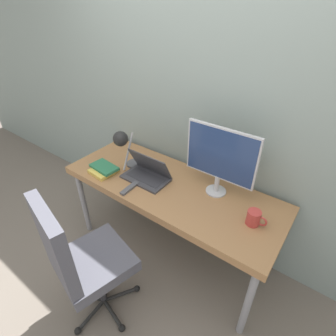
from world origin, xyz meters
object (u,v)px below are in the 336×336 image
(office_chair, at_px, (80,258))
(desk_lamp, at_px, (123,144))
(monitor, at_px, (220,157))
(mug, at_px, (254,218))
(laptop, at_px, (147,173))
(book_stack, at_px, (104,169))

(office_chair, bearing_deg, desk_lamp, 111.23)
(monitor, height_order, desk_lamp, monitor)
(office_chair, height_order, mug, office_chair)
(laptop, xyz_separation_m, book_stack, (-0.35, -0.15, -0.02))
(monitor, xyz_separation_m, desk_lamp, (-0.74, -0.20, -0.05))
(desk_lamp, distance_m, office_chair, 0.89)
(desk_lamp, height_order, book_stack, desk_lamp)
(laptop, bearing_deg, book_stack, -156.67)
(monitor, distance_m, book_stack, 0.97)
(laptop, distance_m, book_stack, 0.38)
(desk_lamp, distance_m, mug, 1.11)
(office_chair, relative_size, mug, 8.13)
(laptop, bearing_deg, monitor, 18.46)
(monitor, xyz_separation_m, office_chair, (-0.46, -0.94, -0.46))
(monitor, distance_m, mug, 0.46)
(monitor, relative_size, book_stack, 2.13)
(office_chair, distance_m, mug, 1.14)
(laptop, xyz_separation_m, office_chair, (0.07, -0.76, -0.20))
(desk_lamp, relative_size, book_stack, 1.49)
(book_stack, height_order, mug, mug)
(laptop, distance_m, monitor, 0.62)
(monitor, bearing_deg, office_chair, -116.05)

